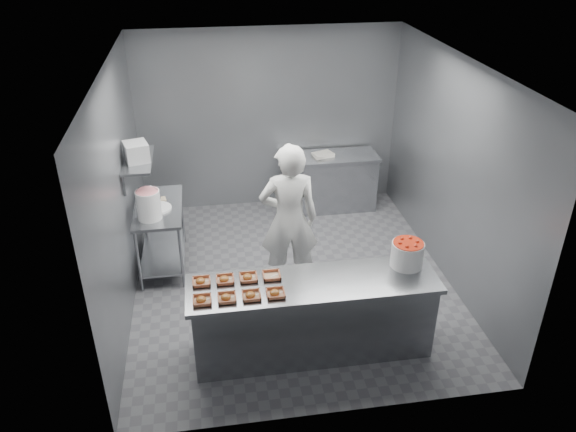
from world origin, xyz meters
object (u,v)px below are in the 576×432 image
object	(u,v)px
back_counter	(329,182)
tray_1	(227,298)
tray_4	(201,281)
tray_0	(202,300)
tray_5	(225,279)
tray_3	(275,293)
appliance	(136,152)
tray_6	(248,277)
strawberry_tub	(407,253)
tray_2	(251,295)
glaze_bucket	(149,204)
tray_7	(272,275)
service_counter	(313,317)
prep_table	(161,227)
worker	(289,220)

from	to	relation	value
back_counter	tray_1	size ratio (longest dim) A/B	8.01
tray_4	tray_0	bearing A→B (deg)	-90.00
tray_0	tray_5	xyz separation A→B (m)	(0.24, 0.31, 0.00)
back_counter	tray_0	size ratio (longest dim) A/B	8.01
tray_3	appliance	bearing A→B (deg)	124.35
tray_0	tray_6	distance (m)	0.57
strawberry_tub	tray_1	bearing A→B (deg)	-171.03
back_counter	tray_1	distance (m)	3.88
tray_1	tray_2	bearing A→B (deg)	0.00
glaze_bucket	tray_7	bearing A→B (deg)	-48.41
service_counter	glaze_bucket	size ratio (longest dim) A/B	5.76
tray_3	glaze_bucket	xyz separation A→B (m)	(-1.31, 1.79, 0.17)
prep_table	service_counter	bearing A→B (deg)	-49.76
prep_table	tray_2	xyz separation A→B (m)	(0.99, -2.11, 0.33)
tray_1	strawberry_tub	bearing A→B (deg)	8.97
glaze_bucket	tray_4	bearing A→B (deg)	-68.24
tray_7	glaze_bucket	world-z (taller)	glaze_bucket
tray_0	tray_4	distance (m)	0.31
tray_3	appliance	size ratio (longest dim) A/B	0.62
appliance	tray_4	bearing A→B (deg)	-84.24
tray_1	tray_3	distance (m)	0.48
back_counter	tray_4	distance (m)	3.73
prep_table	tray_1	xyz separation A→B (m)	(0.75, -2.11, 0.33)
back_counter	tray_7	world-z (taller)	tray_7
tray_4	worker	world-z (taller)	worker
appliance	strawberry_tub	bearing A→B (deg)	-47.15
tray_2	glaze_bucket	xyz separation A→B (m)	(-1.07, 1.79, 0.17)
tray_4	tray_7	size ratio (longest dim) A/B	1.00
service_counter	tray_6	distance (m)	0.82
prep_table	tray_2	world-z (taller)	tray_2
tray_3	tray_6	world-z (taller)	same
tray_5	worker	world-z (taller)	worker
tray_1	worker	bearing A→B (deg)	58.54
tray_4	tray_7	bearing A→B (deg)	0.00
service_counter	glaze_bucket	distance (m)	2.46
service_counter	tray_4	size ratio (longest dim) A/B	13.88
prep_table	tray_3	world-z (taller)	tray_3
tray_2	strawberry_tub	size ratio (longest dim) A/B	0.55
back_counter	service_counter	bearing A→B (deg)	-105.48
service_counter	worker	distance (m)	1.31
tray_0	tray_7	distance (m)	0.79
strawberry_tub	back_counter	bearing A→B (deg)	92.56
tray_1	glaze_bucket	xyz separation A→B (m)	(-0.83, 1.79, 0.17)
back_counter	strawberry_tub	bearing A→B (deg)	-87.44
back_counter	tray_6	distance (m)	3.49
tray_7	worker	xyz separation A→B (m)	(0.35, 1.05, 0.05)
service_counter	appliance	distance (m)	2.90
tray_2	tray_4	size ratio (longest dim) A/B	1.00
prep_table	tray_7	distance (m)	2.20
service_counter	back_counter	size ratio (longest dim) A/B	1.73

